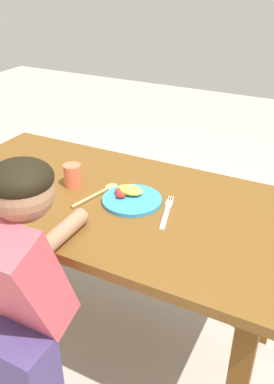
% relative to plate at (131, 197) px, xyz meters
% --- Properties ---
extents(ground_plane, '(8.00, 8.00, 0.00)m').
position_rel_plate_xyz_m(ground_plane, '(-0.10, -0.01, -0.74)').
color(ground_plane, '#ADA396').
extents(dining_table, '(1.39, 0.73, 0.72)m').
position_rel_plate_xyz_m(dining_table, '(-0.10, -0.01, -0.11)').
color(dining_table, brown).
rests_on(dining_table, ground_plane).
extents(plate, '(0.22, 0.22, 0.04)m').
position_rel_plate_xyz_m(plate, '(0.00, 0.00, 0.00)').
color(plate, '#348CC0').
rests_on(plate, dining_table).
extents(fork, '(0.07, 0.22, 0.01)m').
position_rel_plate_xyz_m(fork, '(0.15, -0.02, -0.01)').
color(fork, silver).
rests_on(fork, dining_table).
extents(spoon, '(0.08, 0.22, 0.01)m').
position_rel_plate_xyz_m(spoon, '(-0.12, 0.00, -0.01)').
color(spoon, tan).
rests_on(spoon, dining_table).
extents(drinking_cup, '(0.07, 0.07, 0.09)m').
position_rel_plate_xyz_m(drinking_cup, '(-0.25, -0.00, 0.03)').
color(drinking_cup, '#E86545').
rests_on(drinking_cup, dining_table).
extents(person, '(0.21, 0.44, 1.05)m').
position_rel_plate_xyz_m(person, '(-0.08, -0.52, -0.16)').
color(person, '#483A72').
rests_on(person, ground_plane).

